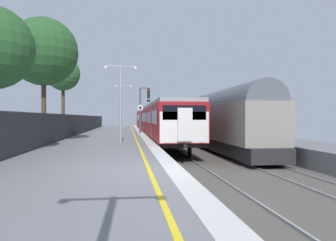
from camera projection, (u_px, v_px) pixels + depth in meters
ground at (247, 188)px, 9.97m from camera, size 17.40×110.00×1.21m
commuter_train_at_platform at (154, 120)px, 37.98m from camera, size 2.83×41.46×3.81m
freight_train_adjacent_track at (210, 119)px, 28.18m from camera, size 2.60×24.84×4.51m
signal_gantry at (143, 104)px, 33.40m from camera, size 1.10×0.24×4.64m
speed_limit_sign at (140, 115)px, 30.80m from camera, size 0.59×0.08×2.78m
platform_lamp_mid at (121, 96)px, 20.12m from camera, size 2.00×0.20×4.82m
platform_lamp_far at (124, 103)px, 39.54m from camera, size 2.00×0.20×5.55m
background_tree_centre at (63, 75)px, 31.72m from camera, size 3.28×3.28×7.47m
background_tree_right at (44, 53)px, 20.61m from camera, size 4.30×4.30×7.87m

